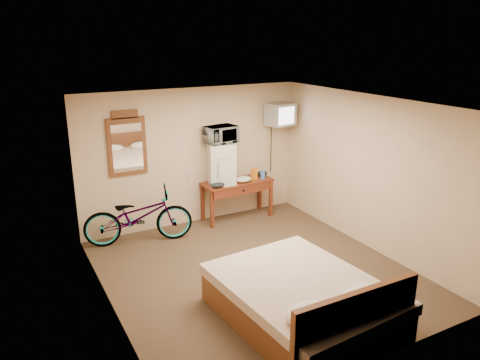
{
  "coord_description": "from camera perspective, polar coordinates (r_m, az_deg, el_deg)",
  "views": [
    {
      "loc": [
        -3.17,
        -5.36,
        3.39
      ],
      "look_at": [
        0.12,
        0.72,
        1.23
      ],
      "focal_mm": 35.0,
      "sensor_mm": 36.0,
      "label": 1
    }
  ],
  "objects": [
    {
      "name": "cloth_dark_a",
      "position": [
        8.41,
        -2.76,
        -0.57
      ],
      "size": [
        0.28,
        0.21,
        0.1
      ],
      "primitive_type": "ellipsoid",
      "color": "black",
      "rests_on": "desk"
    },
    {
      "name": "snack_bag",
      "position": [
        8.84,
        1.74,
        0.75
      ],
      "size": [
        0.12,
        0.08,
        0.22
      ],
      "primitive_type": "cube",
      "rotation": [
        0.0,
        0.0,
        0.17
      ],
      "color": "orange",
      "rests_on": "desk"
    },
    {
      "name": "bed",
      "position": [
        5.91,
        7.88,
        -14.45
      ],
      "size": [
        1.81,
        2.31,
        0.9
      ],
      "color": "brown",
      "rests_on": "floor"
    },
    {
      "name": "microwave",
      "position": [
        8.41,
        -2.33,
        5.57
      ],
      "size": [
        0.61,
        0.46,
        0.31
      ],
      "primitive_type": "imported",
      "rotation": [
        0.0,
        0.0,
        0.17
      ],
      "color": "silver",
      "rests_on": "mini_fridge"
    },
    {
      "name": "bicycle",
      "position": [
        8.04,
        -12.29,
        -4.33
      ],
      "size": [
        1.89,
        1.02,
        0.95
      ],
      "primitive_type": "imported",
      "rotation": [
        0.0,
        0.0,
        1.34
      ],
      "color": "black",
      "rests_on": "floor"
    },
    {
      "name": "cloth_dark_b",
      "position": [
        9.11,
        2.72,
        0.83
      ],
      "size": [
        0.21,
        0.17,
        0.1
      ],
      "primitive_type": "ellipsoid",
      "color": "black",
      "rests_on": "desk"
    },
    {
      "name": "desk",
      "position": [
        8.8,
        -0.24,
        -0.91
      ],
      "size": [
        1.37,
        0.58,
        0.75
      ],
      "color": "brown",
      "rests_on": "floor"
    },
    {
      "name": "mini_fridge",
      "position": [
        8.54,
        -2.29,
        2.04
      ],
      "size": [
        0.57,
        0.55,
        0.77
      ],
      "color": "silver",
      "rests_on": "desk"
    },
    {
      "name": "crt_television",
      "position": [
        8.96,
        4.94,
        7.98
      ],
      "size": [
        0.55,
        0.62,
        0.42
      ],
      "color": "black",
      "rests_on": "room"
    },
    {
      "name": "room",
      "position": [
        6.59,
        2.05,
        -1.6
      ],
      "size": [
        4.6,
        4.64,
        2.5
      ],
      "color": "#473523",
      "rests_on": "ground"
    },
    {
      "name": "cloth_cream",
      "position": [
        8.72,
        0.38,
        0.09
      ],
      "size": [
        0.33,
        0.25,
        0.1
      ],
      "primitive_type": "ellipsoid",
      "color": "beige",
      "rests_on": "desk"
    },
    {
      "name": "blue_cup",
      "position": [
        8.91,
        2.79,
        0.64
      ],
      "size": [
        0.09,
        0.09,
        0.15
      ],
      "primitive_type": "cylinder",
      "color": "#3A71C7",
      "rests_on": "desk"
    },
    {
      "name": "wall_mirror",
      "position": [
        8.08,
        -13.62,
        4.26
      ],
      "size": [
        0.65,
        0.04,
        1.11
      ],
      "color": "brown",
      "rests_on": "room"
    }
  ]
}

